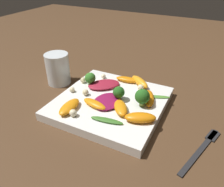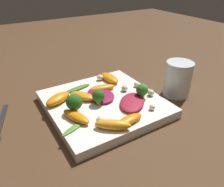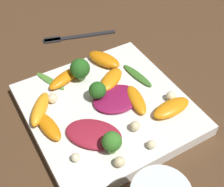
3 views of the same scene
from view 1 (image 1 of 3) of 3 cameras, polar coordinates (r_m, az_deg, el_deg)
ground_plane at (r=0.61m, az=-0.35°, el=-3.42°), size 2.40×2.40×0.00m
plate at (r=0.60m, az=-0.35°, el=-2.49°), size 0.28×0.28×0.02m
drinking_glass at (r=0.72m, az=-13.96°, el=6.28°), size 0.07×0.07×0.10m
fork at (r=0.53m, az=22.92°, el=-12.36°), size 0.07×0.17×0.01m
radicchio_leaf_0 at (r=0.65m, az=-2.15°, el=2.36°), size 0.11×0.11×0.01m
radicchio_leaf_1 at (r=0.58m, az=-1.39°, el=-1.99°), size 0.08×0.09×0.01m
orange_segment_0 at (r=0.52m, az=7.40°, el=-6.26°), size 0.08×0.06×0.02m
orange_segment_1 at (r=0.68m, az=3.71°, el=3.73°), size 0.07×0.03×0.02m
orange_segment_2 at (r=0.56m, az=-4.61°, el=-2.71°), size 0.08×0.04×0.02m
orange_segment_3 at (r=0.55m, az=2.27°, el=-3.72°), size 0.06×0.07×0.02m
orange_segment_4 at (r=0.66m, az=7.26°, el=3.09°), size 0.08×0.07×0.02m
orange_segment_5 at (r=0.56m, az=-11.09°, el=-3.41°), size 0.04×0.08×0.02m
orange_segment_6 at (r=0.59m, az=9.68°, el=-1.19°), size 0.05×0.08×0.02m
broccoli_floret_0 at (r=0.65m, az=-5.70°, el=3.95°), size 0.03×0.03×0.04m
broccoli_floret_1 at (r=0.56m, az=7.92°, el=-0.84°), size 0.04×0.04×0.05m
broccoli_floret_2 at (r=0.58m, az=1.77°, el=0.21°), size 0.03×0.03×0.04m
arugula_sprig_0 at (r=0.61m, az=11.53°, el=-0.82°), size 0.08×0.04×0.00m
arugula_sprig_1 at (r=0.52m, az=-1.38°, el=-7.01°), size 0.08×0.03×0.01m
macadamia_nut_0 at (r=0.70m, az=-2.27°, el=4.54°), size 0.01×0.01×0.01m
macadamia_nut_1 at (r=0.64m, az=7.50°, el=1.56°), size 0.02×0.02×0.02m
macadamia_nut_2 at (r=0.63m, az=-10.37°, el=0.99°), size 0.01×0.01×0.01m
macadamia_nut_3 at (r=0.54m, az=-10.13°, el=-5.03°), size 0.02×0.02×0.02m
macadamia_nut_4 at (r=0.68m, az=-7.56°, el=3.49°), size 0.02×0.02×0.02m
macadamia_nut_5 at (r=0.61m, az=-6.95°, el=0.30°), size 0.02×0.02×0.02m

